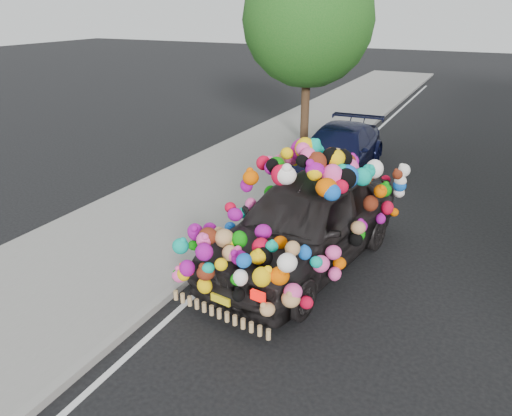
{
  "coord_description": "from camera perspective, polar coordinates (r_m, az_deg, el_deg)",
  "views": [
    {
      "loc": [
        2.05,
        -6.3,
        4.52
      ],
      "look_at": [
        -1.51,
        1.02,
        1.17
      ],
      "focal_mm": 35.0,
      "sensor_mm": 36.0,
      "label": 1
    }
  ],
  "objects": [
    {
      "name": "plush_art_car",
      "position": [
        8.97,
        5.66,
        0.44
      ],
      "size": [
        3.08,
        5.35,
        2.3
      ],
      "rotation": [
        0.0,
        0.0,
        -0.16
      ],
      "color": "black",
      "rests_on": "ground"
    },
    {
      "name": "navy_sedan",
      "position": [
        14.24,
        9.34,
        6.4
      ],
      "size": [
        2.01,
        4.7,
        1.35
      ],
      "primitive_type": "imported",
      "rotation": [
        0.0,
        0.0,
        0.03
      ],
      "color": "black",
      "rests_on": "ground"
    },
    {
      "name": "ground",
      "position": [
        8.02,
        6.69,
        -12.15
      ],
      "size": [
        100.0,
        100.0,
        0.0
      ],
      "primitive_type": "plane",
      "color": "black",
      "rests_on": "ground"
    },
    {
      "name": "kerb",
      "position": [
        8.88,
        -7.85,
        -8.0
      ],
      "size": [
        0.15,
        60.0,
        0.13
      ],
      "primitive_type": "cube",
      "color": "gray",
      "rests_on": "ground"
    },
    {
      "name": "tree_near_sidewalk",
      "position": [
        16.85,
        6.0,
        20.56
      ],
      "size": [
        4.2,
        4.2,
        6.13
      ],
      "color": "#332114",
      "rests_on": "ground"
    },
    {
      "name": "sidewalk",
      "position": [
        9.99,
        -17.27,
        -5.26
      ],
      "size": [
        4.0,
        60.0,
        0.12
      ],
      "primitive_type": "cube",
      "color": "gray",
      "rests_on": "ground"
    }
  ]
}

